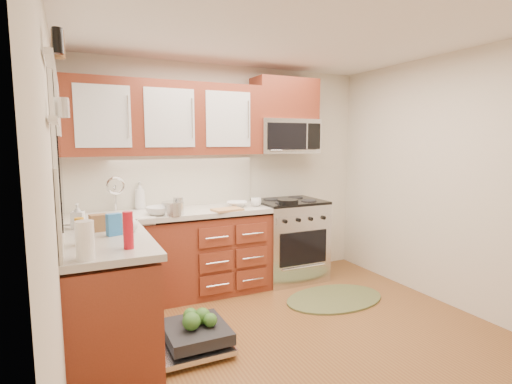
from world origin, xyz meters
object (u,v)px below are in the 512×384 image
stock_pot (173,208)px  paper_towel_roll (85,240)px  range (289,239)px  cutting_board (227,210)px  skillet (288,201)px  sink (119,228)px  cup (256,202)px  upper_cabinets (166,119)px  rug (335,299)px  bowl_b (159,211)px  dishwasher (191,338)px  bowl_a (237,204)px  microwave (285,136)px

stock_pot → paper_towel_roll: (-0.84, -1.24, 0.06)m
range → paper_towel_roll: paper_towel_roll is taller
cutting_board → paper_towel_roll: paper_towel_roll is taller
skillet → cutting_board: (-0.74, -0.02, -0.04)m
stock_pot → skillet: bearing=0.8°
sink → cup: cup is taller
range → stock_pot: bearing=-171.7°
upper_cabinets → skillet: upper_cabinets is taller
sink → rug: (2.03, -0.78, -0.79)m
bowl_b → cup: cup is taller
rug → paper_towel_roll: bearing=-164.4°
dishwasher → cutting_board: cutting_board is taller
rug → bowl_b: (-1.66, 0.64, 0.96)m
upper_cabinets → rug: bearing=-31.7°
sink → paper_towel_roll: 1.50m
range → cup: (-0.48, -0.08, 0.50)m
upper_cabinets → stock_pot: upper_cabinets is taller
range → cup: size_ratio=7.99×
bowl_b → stock_pot: bearing=-28.2°
upper_cabinets → bowl_b: 0.97m
dishwasher → paper_towel_roll: (-0.74, -0.32, 0.95)m
sink → stock_pot: bearing=-22.3°
bowl_a → dishwasher: bearing=-127.7°
sink → stock_pot: size_ratio=2.84×
sink → rug: size_ratio=0.57×
skillet → stock_pot: size_ratio=1.06×
sink → skillet: bearing=-5.8°
cup → cutting_board: bearing=-162.2°
skillet → bowl_b: bearing=178.1°
upper_cabinets → dishwasher: size_ratio=2.93×
dishwasher → bowl_a: 1.64m
dishwasher → cutting_board: (0.67, 0.92, 0.84)m
stock_pot → paper_towel_roll: bearing=-124.1°
bowl_a → bowl_b: (-0.88, -0.13, 0.01)m
rug → paper_towel_roll: size_ratio=4.48×
microwave → stock_pot: size_ratio=3.48×
stock_pot → bowl_a: size_ratio=0.96×
upper_cabinets → bowl_a: bearing=-12.8°
microwave → bowl_a: 1.02m
microwave → cup: microwave is taller
bowl_b → upper_cabinets: bearing=61.8°
bowl_a → cup: (0.20, -0.07, 0.02)m
upper_cabinets → skillet: 1.60m
rug → paper_towel_roll: paper_towel_roll is taller
skillet → stock_pot: bearing=-179.2°
microwave → dishwasher: size_ratio=1.09×
sink → dishwasher: size_ratio=0.89×
sink → bowl_a: bowl_a is taller
bowl_a → cup: cup is taller
sink → bowl_b: (0.37, -0.14, 0.17)m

